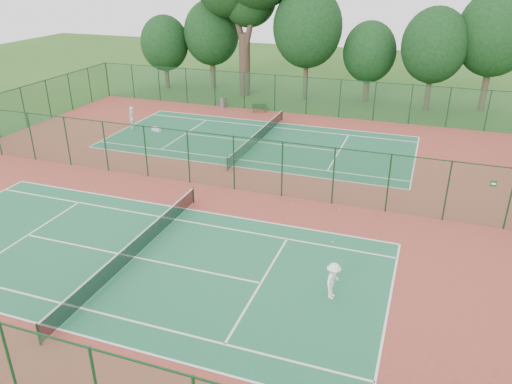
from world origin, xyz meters
TOP-DOWN VIEW (x-y plane):
  - ground at (0.00, 0.00)m, footprint 120.00×120.00m
  - red_pad at (0.00, 0.00)m, footprint 40.00×36.00m
  - court_near at (0.00, -9.00)m, footprint 23.77×10.97m
  - court_far at (0.00, 9.00)m, footprint 23.77×10.97m
  - fence_north at (0.00, 18.00)m, footprint 40.00×0.09m
  - fence_divider at (0.00, 0.00)m, footprint 40.00×0.09m
  - tennis_net_near at (0.00, -9.00)m, footprint 0.10×12.90m
  - tennis_net_far at (0.00, 9.00)m, footprint 0.10×12.90m
  - player_near at (9.56, -8.94)m, footprint 0.76×1.14m
  - player_far at (-11.38, 8.86)m, footprint 0.69×0.80m
  - trash_bin at (-6.74, 17.60)m, footprint 0.67×0.67m
  - bench at (-2.80, 17.18)m, footprint 1.43×0.89m
  - kit_bag at (-9.03, 8.80)m, footprint 0.89×0.54m
  - stray_ball_a at (5.46, -0.82)m, footprint 0.07×0.07m
  - stray_ball_b at (8.28, -0.69)m, footprint 0.08×0.08m
  - stray_ball_c at (-2.48, -0.51)m, footprint 0.06×0.06m
  - evergreen_row at (0.50, 24.25)m, footprint 39.00×5.00m

SIDE VIEW (x-z plane):
  - ground at x=0.00m, z-range 0.00..0.00m
  - evergreen_row at x=0.50m, z-range -6.00..6.00m
  - red_pad at x=0.00m, z-range 0.00..0.01m
  - court_near at x=0.00m, z-range 0.01..0.02m
  - court_far at x=0.00m, z-range 0.01..0.02m
  - stray_ball_c at x=-2.48m, z-range 0.01..0.07m
  - stray_ball_a at x=5.46m, z-range 0.01..0.08m
  - stray_ball_b at x=8.28m, z-range 0.01..0.09m
  - kit_bag at x=-9.03m, z-range 0.01..0.32m
  - bench at x=-2.80m, z-range 0.02..0.88m
  - trash_bin at x=-6.74m, z-range 0.01..0.96m
  - tennis_net_near at x=0.00m, z-range 0.06..1.03m
  - tennis_net_far at x=0.00m, z-range 0.06..1.03m
  - player_near at x=9.56m, z-range 0.02..1.67m
  - player_far at x=-11.38m, z-range 0.02..1.88m
  - fence_north at x=0.00m, z-range 0.01..3.51m
  - fence_divider at x=0.00m, z-range 0.01..3.51m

